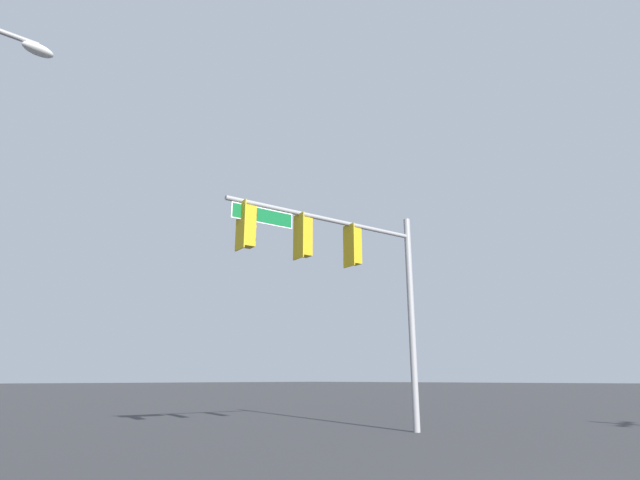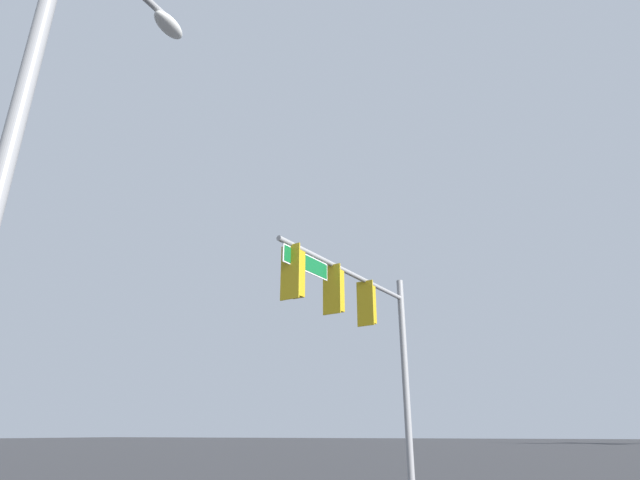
# 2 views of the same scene
# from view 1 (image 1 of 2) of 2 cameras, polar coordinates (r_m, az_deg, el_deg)

# --- Properties ---
(signal_pole_near) EXTENTS (6.46, 1.55, 6.65)m
(signal_pole_near) POSITION_cam_1_polar(r_m,az_deg,el_deg) (14.61, 2.45, -2.53)
(signal_pole_near) COLOR gray
(signal_pole_near) RESTS_ON ground_plane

